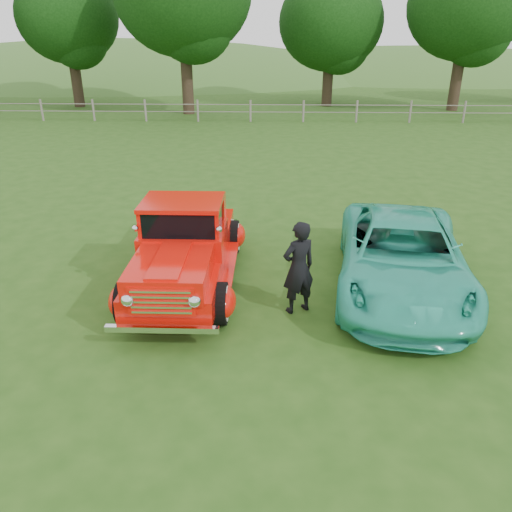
{
  "coord_description": "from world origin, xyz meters",
  "views": [
    {
      "loc": [
        1.25,
        -7.12,
        4.69
      ],
      "look_at": [
        0.98,
        1.2,
        0.94
      ],
      "focal_mm": 35.0,
      "sensor_mm": 36.0,
      "label": 1
    }
  ],
  "objects_px": {
    "tree_mid_west": "(68,17)",
    "man": "(299,268)",
    "teal_sedan": "(402,256)",
    "tree_near_east": "(331,23)",
    "red_pickup": "(185,247)",
    "tree_mid_east": "(468,5)"
  },
  "relations": [
    {
      "from": "teal_sedan",
      "to": "tree_mid_east",
      "type": "bearing_deg",
      "value": 78.64
    },
    {
      "from": "tree_mid_west",
      "to": "man",
      "type": "distance_m",
      "value": 30.76
    },
    {
      "from": "tree_near_east",
      "to": "man",
      "type": "height_order",
      "value": "tree_near_east"
    },
    {
      "from": "tree_near_east",
      "to": "red_pickup",
      "type": "bearing_deg",
      "value": -101.38
    },
    {
      "from": "red_pickup",
      "to": "teal_sedan",
      "type": "xyz_separation_m",
      "value": [
        4.24,
        -0.16,
        -0.08
      ]
    },
    {
      "from": "man",
      "to": "tree_mid_west",
      "type": "bearing_deg",
      "value": -91.28
    },
    {
      "from": "tree_near_east",
      "to": "teal_sedan",
      "type": "bearing_deg",
      "value": -92.53
    },
    {
      "from": "tree_mid_east",
      "to": "man",
      "type": "distance_m",
      "value": 28.93
    },
    {
      "from": "red_pickup",
      "to": "tree_mid_east",
      "type": "bearing_deg",
      "value": 61.81
    },
    {
      "from": "tree_near_east",
      "to": "man",
      "type": "xyz_separation_m",
      "value": [
        -3.25,
        -28.12,
        -4.38
      ]
    },
    {
      "from": "tree_mid_east",
      "to": "red_pickup",
      "type": "bearing_deg",
      "value": -118.21
    },
    {
      "from": "tree_near_east",
      "to": "tree_mid_east",
      "type": "bearing_deg",
      "value": -14.04
    },
    {
      "from": "tree_mid_west",
      "to": "teal_sedan",
      "type": "distance_m",
      "value": 30.99
    },
    {
      "from": "man",
      "to": "teal_sedan",
      "type": "bearing_deg",
      "value": 175.51
    },
    {
      "from": "tree_mid_east",
      "to": "teal_sedan",
      "type": "relative_size",
      "value": 1.83
    },
    {
      "from": "tree_mid_west",
      "to": "tree_mid_east",
      "type": "xyz_separation_m",
      "value": [
        25.0,
        -1.0,
        0.62
      ]
    },
    {
      "from": "tree_near_east",
      "to": "red_pickup",
      "type": "distance_m",
      "value": 27.97
    },
    {
      "from": "teal_sedan",
      "to": "tree_near_east",
      "type": "bearing_deg",
      "value": 96.15
    },
    {
      "from": "tree_mid_west",
      "to": "tree_mid_east",
      "type": "bearing_deg",
      "value": -2.29
    },
    {
      "from": "tree_near_east",
      "to": "red_pickup",
      "type": "xyz_separation_m",
      "value": [
        -5.45,
        -27.07,
        -4.45
      ]
    },
    {
      "from": "tree_near_east",
      "to": "man",
      "type": "relative_size",
      "value": 4.78
    },
    {
      "from": "tree_mid_east",
      "to": "teal_sedan",
      "type": "bearing_deg",
      "value": -110.04
    }
  ]
}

